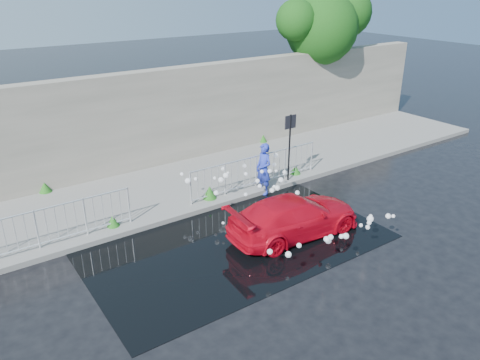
# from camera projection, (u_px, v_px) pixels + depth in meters

# --- Properties ---
(ground) EXTENTS (90.00, 90.00, 0.00)m
(ground) POSITION_uv_depth(u_px,v_px,m) (239.00, 263.00, 11.81)
(ground) COLOR black
(ground) RESTS_ON ground
(pavement) EXTENTS (30.00, 4.00, 0.15)m
(pavement) POSITION_uv_depth(u_px,v_px,m) (154.00, 192.00, 15.56)
(pavement) COLOR slate
(pavement) RESTS_ON ground
(curb) EXTENTS (30.00, 0.25, 0.16)m
(curb) POSITION_uv_depth(u_px,v_px,m) (183.00, 215.00, 14.05)
(curb) COLOR slate
(curb) RESTS_ON ground
(retaining_wall) EXTENTS (30.00, 0.60, 3.50)m
(retaining_wall) POSITION_uv_depth(u_px,v_px,m) (124.00, 124.00, 16.50)
(retaining_wall) COLOR #6E695C
(retaining_wall) RESTS_ON pavement
(puddle) EXTENTS (8.00, 5.00, 0.01)m
(puddle) POSITION_uv_depth(u_px,v_px,m) (233.00, 240.00, 12.83)
(puddle) COLOR black
(puddle) RESTS_ON ground
(sign_post) EXTENTS (0.45, 0.06, 2.50)m
(sign_post) POSITION_uv_depth(u_px,v_px,m) (290.00, 137.00, 15.66)
(sign_post) COLOR black
(sign_post) RESTS_ON ground
(tree) EXTENTS (4.98, 3.19, 6.32)m
(tree) POSITION_uv_depth(u_px,v_px,m) (325.00, 24.00, 20.58)
(tree) COLOR #332114
(tree) RESTS_ON ground
(railing_left) EXTENTS (5.05, 0.05, 1.10)m
(railing_left) POSITION_uv_depth(u_px,v_px,m) (37.00, 228.00, 11.96)
(railing_left) COLOR silver
(railing_left) RESTS_ON pavement
(railing_right) EXTENTS (5.05, 0.05, 1.10)m
(railing_right) POSITION_uv_depth(u_px,v_px,m) (256.00, 170.00, 15.62)
(railing_right) COLOR silver
(railing_right) RESTS_ON pavement
(weeds) EXTENTS (12.17, 3.93, 0.42)m
(weeds) POSITION_uv_depth(u_px,v_px,m) (154.00, 193.00, 14.91)
(weeds) COLOR #225416
(weeds) RESTS_ON pavement
(water_spray) EXTENTS (3.68, 5.52, 1.13)m
(water_spray) POSITION_uv_depth(u_px,v_px,m) (278.00, 195.00, 13.72)
(water_spray) COLOR white
(water_spray) RESTS_ON ground
(red_car) EXTENTS (3.99, 1.84, 1.13)m
(red_car) POSITION_uv_depth(u_px,v_px,m) (295.00, 216.00, 12.94)
(red_car) COLOR red
(red_car) RESTS_ON ground
(person) EXTENTS (0.44, 0.65, 1.73)m
(person) POSITION_uv_depth(u_px,v_px,m) (264.00, 169.00, 15.32)
(person) COLOR #2434B5
(person) RESTS_ON ground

